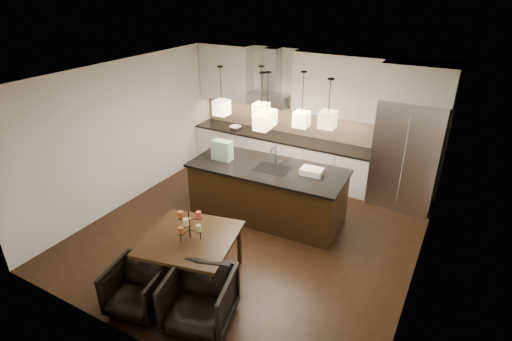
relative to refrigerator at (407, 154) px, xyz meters
The scene contains 37 objects.
floor 3.35m from the refrigerator, 131.42° to the right, with size 5.50×5.50×0.02m, color black.
ceiling 3.62m from the refrigerator, 131.42° to the right, with size 5.50×5.50×0.02m, color white.
wall_back 2.16m from the refrigerator, 169.74° to the left, with size 5.50×0.02×2.80m, color silver.
wall_front 5.56m from the refrigerator, 112.22° to the right, with size 5.50×0.02×2.80m, color silver.
wall_left 5.42m from the refrigerator, 153.91° to the right, with size 0.02×5.50×2.80m, color silver.
wall_right 2.49m from the refrigerator, 74.50° to the right, with size 0.02×5.50×2.80m, color silver.
refrigerator is the anchor object (origin of this frame).
fridge_panel 1.40m from the refrigerator, ahead, with size 1.26×0.72×0.65m, color silver.
lower_cabinets 2.80m from the refrigerator, behind, with size 4.21×0.62×0.88m, color silver.
countertop 2.73m from the refrigerator, behind, with size 4.21×0.66×0.04m, color black.
backsplash 2.75m from the refrigerator, behind, with size 4.21×0.02×0.63m, color tan.
upper_cab_left 4.35m from the refrigerator, behind, with size 1.25×0.35×1.25m, color silver.
upper_cab_right 1.91m from the refrigerator, behind, with size 1.86×0.35×1.25m, color silver.
hood_canopy 3.09m from the refrigerator, behind, with size 0.90×0.52×0.24m, color #B7B7BA.
hood_chimney 3.28m from the refrigerator, behind, with size 0.30×0.28×0.96m, color #B7B7BA.
fruit_bowl 3.87m from the refrigerator, behind, with size 0.26×0.26×0.06m, color silver.
island_body 2.79m from the refrigerator, 140.88° to the right, with size 2.78×1.11×0.98m, color black.
island_top 2.73m from the refrigerator, 140.88° to the right, with size 2.87×1.20×0.04m, color black.
faucet 2.58m from the refrigerator, 141.39° to the right, with size 0.11×0.27×0.42m, color silver, non-canonical shape.
tote_bag 3.54m from the refrigerator, 148.84° to the right, with size 0.38×0.20×0.38m, color #1A5938.
food_container 2.07m from the refrigerator, 128.97° to the right, with size 0.38×0.27×0.11m, color silver.
dining_table 4.52m from the refrigerator, 120.23° to the right, with size 1.26×1.26×0.76m, color black, non-canonical shape.
candelabra 4.47m from the refrigerator, 120.23° to the right, with size 0.36×0.36×0.44m, color black, non-canonical shape.
candle_a 4.37m from the refrigerator, 118.87° to the right, with size 0.08×0.08×0.10m, color beige.
candle_b 4.43m from the refrigerator, 121.96° to the right, with size 0.08×0.08×0.10m, color #DB4C3E.
candle_c 4.61m from the refrigerator, 119.85° to the right, with size 0.08×0.08×0.10m, color #A05423.
candle_d 4.32m from the refrigerator, 119.96° to the right, with size 0.08×0.08×0.10m, color #DB4C3E.
candle_e 4.54m from the refrigerator, 121.62° to the right, with size 0.08×0.08×0.10m, color #A05423.
candle_f 4.55m from the refrigerator, 118.92° to the right, with size 0.08×0.08×0.10m, color beige.
armchair_left 5.39m from the refrigerator, 118.37° to the right, with size 0.73×0.75×0.68m, color black.
armchair_right 4.84m from the refrigerator, 110.04° to the right, with size 0.83×0.85×0.77m, color black.
pendant_a 3.65m from the refrigerator, 146.22° to the right, with size 0.24×0.24×0.26m, color beige.
pendant_b 2.97m from the refrigerator, 145.52° to the right, with size 0.24×0.24×0.26m, color beige.
pendant_c 2.97m from the refrigerator, 135.51° to the right, with size 0.24×0.24×0.26m, color beige.
pendant_d 2.43m from the refrigerator, 132.94° to the right, with size 0.24×0.24×0.26m, color beige.
pendant_e 2.43m from the refrigerator, 117.02° to the right, with size 0.24×0.24×0.26m, color beige.
pendant_f 3.03m from the refrigerator, 135.69° to the right, with size 0.24×0.24×0.26m, color beige.
Camera 1 is at (2.99, -5.18, 4.11)m, focal length 28.00 mm.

